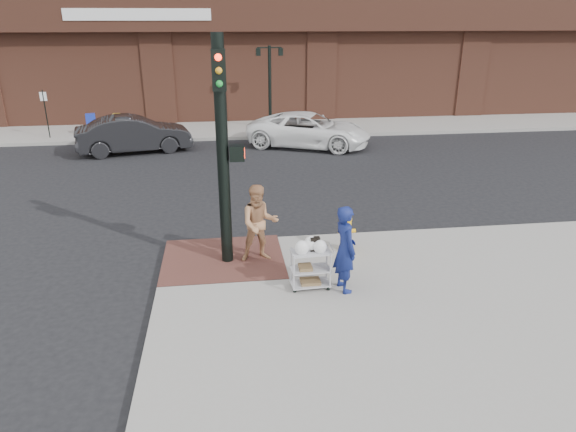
{
  "coord_description": "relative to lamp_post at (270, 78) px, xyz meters",
  "views": [
    {
      "loc": [
        -0.51,
        -10.03,
        5.42
      ],
      "look_at": [
        0.89,
        0.63,
        1.25
      ],
      "focal_mm": 32.0,
      "sensor_mm": 36.0,
      "label": 1
    }
  ],
  "objects": [
    {
      "name": "traffic_signal_pole",
      "position": [
        -2.48,
        -15.23,
        0.21
      ],
      "size": [
        0.61,
        0.51,
        5.0
      ],
      "color": "black",
      "rests_on": "sidewalk_near"
    },
    {
      "name": "brick_curb_ramp",
      "position": [
        -2.6,
        -15.1,
        -2.46
      ],
      "size": [
        2.8,
        2.4,
        0.01
      ],
      "primitive_type": "cube",
      "color": "#552D27",
      "rests_on": "sidewalk_near"
    },
    {
      "name": "ground",
      "position": [
        -2.0,
        -16.0,
        -2.62
      ],
      "size": [
        220.0,
        220.0,
        0.0
      ],
      "primitive_type": "plane",
      "color": "black",
      "rests_on": "ground"
    },
    {
      "name": "lamp_post",
      "position": [
        0.0,
        0.0,
        0.0
      ],
      "size": [
        1.32,
        0.22,
        4.0
      ],
      "color": "black",
      "rests_on": "sidewalk_far"
    },
    {
      "name": "fire_hydrant",
      "position": [
        0.37,
        -14.98,
        -2.0
      ],
      "size": [
        0.43,
        0.3,
        0.91
      ],
      "color": "#EBAB13",
      "rests_on": "sidewalk_near"
    },
    {
      "name": "utility_cart",
      "position": [
        -0.81,
        -16.72,
        -1.96
      ],
      "size": [
        0.83,
        0.5,
        1.12
      ],
      "color": "#ABABB0",
      "rests_on": "sidewalk_near"
    },
    {
      "name": "sedan_dark",
      "position": [
        -6.2,
        -3.78,
        -1.84
      ],
      "size": [
        4.98,
        2.64,
        1.56
      ],
      "primitive_type": "imported",
      "rotation": [
        0.0,
        0.0,
        1.79
      ],
      "color": "black",
      "rests_on": "ground"
    },
    {
      "name": "minivan_white",
      "position": [
        1.37,
        -3.75,
        -1.87
      ],
      "size": [
        5.93,
        4.4,
        1.5
      ],
      "primitive_type": "imported",
      "rotation": [
        0.0,
        0.0,
        1.17
      ],
      "color": "white",
      "rests_on": "ground"
    },
    {
      "name": "newsbox_blue",
      "position": [
        -8.62,
        -0.74,
        -1.96
      ],
      "size": [
        0.5,
        0.47,
        1.02
      ],
      "primitive_type": "cube",
      "rotation": [
        0.0,
        0.0,
        0.21
      ],
      "color": "#1A30AD",
      "rests_on": "sidewalk_far"
    },
    {
      "name": "parking_sign",
      "position": [
        -10.5,
        -1.0,
        -1.37
      ],
      "size": [
        0.05,
        0.05,
        2.2
      ],
      "primitive_type": "cylinder",
      "color": "black",
      "rests_on": "sidewalk_far"
    },
    {
      "name": "newsbox_yellow",
      "position": [
        -7.46,
        -0.4,
        -2.0
      ],
      "size": [
        0.41,
        0.37,
        0.94
      ],
      "primitive_type": "cube",
      "rotation": [
        0.0,
        0.0,
        -0.05
      ],
      "color": "yellow",
      "rests_on": "sidewalk_far"
    },
    {
      "name": "sidewalk_far",
      "position": [
        10.5,
        16.0,
        -2.54
      ],
      "size": [
        65.0,
        36.0,
        0.15
      ],
      "primitive_type": "cube",
      "color": "gray",
      "rests_on": "ground"
    },
    {
      "name": "woman_blue",
      "position": [
        -0.14,
        -16.87,
        -1.55
      ],
      "size": [
        0.57,
        0.74,
        1.83
      ],
      "primitive_type": "imported",
      "rotation": [
        0.0,
        0.0,
        1.78
      ],
      "color": "navy",
      "rests_on": "sidewalk_near"
    },
    {
      "name": "pedestrian_tan",
      "position": [
        -1.75,
        -15.25,
        -1.56
      ],
      "size": [
        0.93,
        0.75,
        1.81
      ],
      "primitive_type": "imported",
      "rotation": [
        0.0,
        0.0,
        0.07
      ],
      "color": "#B07B52",
      "rests_on": "sidewalk_near"
    }
  ]
}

